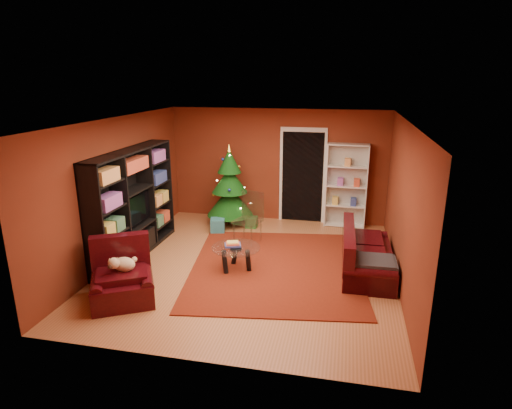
% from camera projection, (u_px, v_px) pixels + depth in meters
% --- Properties ---
extents(floor, '(5.00, 5.50, 0.05)m').
position_uv_depth(floor, '(251.00, 268.00, 7.72)').
color(floor, '#A86138').
rests_on(floor, ground).
extents(ceiling, '(5.00, 5.50, 0.05)m').
position_uv_depth(ceiling, '(251.00, 119.00, 6.96)').
color(ceiling, silver).
rests_on(ceiling, wall_back).
extents(wall_back, '(5.00, 0.05, 2.60)m').
position_uv_depth(wall_back, '(277.00, 165.00, 9.94)').
color(wall_back, maroon).
rests_on(wall_back, ground).
extents(wall_left, '(0.05, 5.50, 2.60)m').
position_uv_depth(wall_left, '(117.00, 189.00, 7.85)').
color(wall_left, maroon).
rests_on(wall_left, ground).
extents(wall_right, '(0.05, 5.50, 2.60)m').
position_uv_depth(wall_right, '(405.00, 206.00, 6.84)').
color(wall_right, maroon).
rests_on(wall_right, ground).
extents(doorway, '(1.06, 0.60, 2.16)m').
position_uv_depth(doorway, '(302.00, 178.00, 9.85)').
color(doorway, black).
rests_on(doorway, floor).
extents(rug, '(3.39, 3.81, 0.02)m').
position_uv_depth(rug, '(275.00, 267.00, 7.66)').
color(rug, maroon).
rests_on(rug, floor).
extents(media_unit, '(0.45, 2.65, 2.02)m').
position_uv_depth(media_unit, '(133.00, 204.00, 7.96)').
color(media_unit, black).
rests_on(media_unit, floor).
extents(christmas_tree, '(1.33, 1.33, 1.88)m').
position_uv_depth(christmas_tree, '(230.00, 186.00, 9.66)').
color(christmas_tree, '#0C3E0E').
rests_on(christmas_tree, floor).
extents(gift_box_teal, '(0.37, 0.37, 0.30)m').
position_uv_depth(gift_box_teal, '(218.00, 225.00, 9.38)').
color(gift_box_teal, teal).
rests_on(gift_box_teal, floor).
extents(gift_box_green, '(0.25, 0.25, 0.24)m').
position_uv_depth(gift_box_green, '(252.00, 222.00, 9.68)').
color(gift_box_green, '#205B21').
rests_on(gift_box_green, floor).
extents(gift_box_red, '(0.27, 0.27, 0.23)m').
position_uv_depth(gift_box_red, '(233.00, 213.00, 10.31)').
color(gift_box_red, maroon).
rests_on(gift_box_red, floor).
extents(white_bookshelf, '(0.91, 0.36, 1.93)m').
position_uv_depth(white_bookshelf, '(346.00, 186.00, 9.53)').
color(white_bookshelf, white).
rests_on(white_bookshelf, floor).
extents(armchair, '(1.32, 1.32, 0.76)m').
position_uv_depth(armchair, '(122.00, 277.00, 6.45)').
color(armchair, black).
rests_on(armchair, rug).
extents(dog, '(0.49, 0.46, 0.25)m').
position_uv_depth(dog, '(124.00, 264.00, 6.46)').
color(dog, beige).
rests_on(dog, armchair).
extents(sofa, '(0.87, 1.87, 0.80)m').
position_uv_depth(sofa, '(368.00, 250.00, 7.40)').
color(sofa, black).
rests_on(sofa, rug).
extents(coffee_table, '(1.08, 1.08, 0.54)m').
position_uv_depth(coffee_table, '(236.00, 258.00, 7.52)').
color(coffee_table, gray).
rests_on(coffee_table, rug).
extents(acrylic_chair, '(0.62, 0.65, 0.96)m').
position_uv_depth(acrylic_chair, '(247.00, 221.00, 8.63)').
color(acrylic_chair, '#66605B').
rests_on(acrylic_chair, rug).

